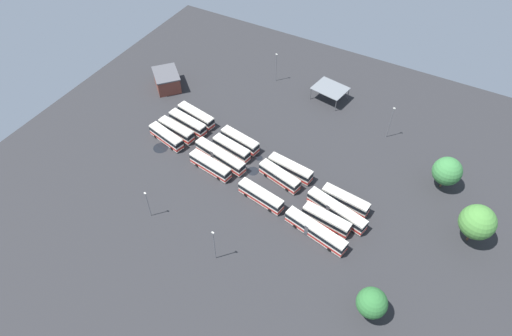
{
  "coord_description": "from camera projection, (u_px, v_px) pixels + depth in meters",
  "views": [
    {
      "loc": [
        37.25,
        -63.66,
        80.52
      ],
      "look_at": [
        1.43,
        0.54,
        1.52
      ],
      "focal_mm": 31.34,
      "sensor_mm": 36.0,
      "label": 1
    }
  ],
  "objects": [
    {
      "name": "bus_row3_slot1",
      "position": [
        326.0,
        220.0,
        97.03
      ],
      "size": [
        11.17,
        3.67,
        3.47
      ],
      "color": "silver",
      "rests_on": "ground_plane"
    },
    {
      "name": "bus_row3_slot3",
      "position": [
        345.0,
        200.0,
        100.68
      ],
      "size": [
        11.32,
        3.64,
        3.47
      ],
      "color": "silver",
      "rests_on": "ground_plane"
    },
    {
      "name": "maintenance_shelter",
      "position": [
        330.0,
        89.0,
        125.77
      ],
      "size": [
        10.09,
        8.72,
        3.89
      ],
      "color": "slate",
      "rests_on": "ground_plane"
    },
    {
      "name": "tree_north_edge",
      "position": [
        477.0,
        222.0,
        90.99
      ],
      "size": [
        7.38,
        7.38,
        10.08
      ],
      "color": "brown",
      "rests_on": "ground_plane"
    },
    {
      "name": "bus_row0_slot2",
      "position": [
        188.0,
        123.0,
        118.69
      ],
      "size": [
        11.7,
        4.2,
        3.47
      ],
      "color": "silver",
      "rests_on": "ground_plane"
    },
    {
      "name": "lamp_post_far_corner",
      "position": [
        276.0,
        66.0,
        130.86
      ],
      "size": [
        0.56,
        0.28,
        9.24
      ],
      "color": "slate",
      "rests_on": "ground_plane"
    },
    {
      "name": "bus_row2_slot2",
      "position": [
        280.0,
        176.0,
        105.67
      ],
      "size": [
        11.21,
        4.91,
        3.47
      ],
      "color": "silver",
      "rests_on": "ground_plane"
    },
    {
      "name": "bus_row3_slot2",
      "position": [
        336.0,
        210.0,
        98.75
      ],
      "size": [
        14.86,
        5.8,
        3.47
      ],
      "color": "silver",
      "rests_on": "ground_plane"
    },
    {
      "name": "puddle_back_corner",
      "position": [
        161.0,
        148.0,
        114.81
      ],
      "size": [
        3.91,
        3.91,
        0.01
      ],
      "primitive_type": "cylinder",
      "color": "black",
      "rests_on": "ground_plane"
    },
    {
      "name": "tree_south_edge",
      "position": [
        372.0,
        303.0,
        80.68
      ],
      "size": [
        5.77,
        5.77,
        7.71
      ],
      "color": "brown",
      "rests_on": "ground_plane"
    },
    {
      "name": "bus_row0_slot1",
      "position": [
        176.0,
        130.0,
        116.78
      ],
      "size": [
        10.93,
        4.04,
        3.47
      ],
      "color": "silver",
      "rests_on": "ground_plane"
    },
    {
      "name": "bus_row1_slot0",
      "position": [
        210.0,
        165.0,
        108.06
      ],
      "size": [
        11.69,
        4.2,
        3.47
      ],
      "color": "silver",
      "rests_on": "ground_plane"
    },
    {
      "name": "bus_row1_slot3",
      "position": [
        240.0,
        140.0,
        114.03
      ],
      "size": [
        11.17,
        4.31,
        3.47
      ],
      "color": "silver",
      "rests_on": "ground_plane"
    },
    {
      "name": "depot_building",
      "position": [
        167.0,
        80.0,
        130.52
      ],
      "size": [
        11.33,
        11.16,
        4.97
      ],
      "color": "brown",
      "rests_on": "ground_plane"
    },
    {
      "name": "bus_row1_slot1",
      "position": [
        220.0,
        156.0,
        110.21
      ],
      "size": [
        14.89,
        5.14,
        3.47
      ],
      "color": "silver",
      "rests_on": "ground_plane"
    },
    {
      "name": "lamp_post_near_entrance",
      "position": [
        214.0,
        244.0,
        88.94
      ],
      "size": [
        0.56,
        0.28,
        9.21
      ],
      "color": "slate",
      "rests_on": "ground_plane"
    },
    {
      "name": "bus_row2_slot3",
      "position": [
        290.0,
        168.0,
        107.37
      ],
      "size": [
        11.62,
        3.77,
        3.47
      ],
      "color": "silver",
      "rests_on": "ground_plane"
    },
    {
      "name": "lamp_post_mid_lot",
      "position": [
        390.0,
        122.0,
        113.81
      ],
      "size": [
        0.56,
        0.28,
        9.71
      ],
      "color": "slate",
      "rests_on": "ground_plane"
    },
    {
      "name": "puddle_between_rows",
      "position": [
        259.0,
        158.0,
        112.34
      ],
      "size": [
        1.95,
        1.95,
        0.01
      ],
      "primitive_type": "cylinder",
      "color": "black",
      "rests_on": "ground_plane"
    },
    {
      "name": "bus_row3_slot0",
      "position": [
        315.0,
        231.0,
        95.03
      ],
      "size": [
        14.88,
        5.38,
        3.47
      ],
      "color": "silver",
      "rests_on": "ground_plane"
    },
    {
      "name": "lamp_post_by_building",
      "position": [
        148.0,
        203.0,
        96.9
      ],
      "size": [
        0.56,
        0.28,
        7.87
      ],
      "color": "slate",
      "rests_on": "ground_plane"
    },
    {
      "name": "bus_row1_slot2",
      "position": [
        232.0,
        148.0,
        112.08
      ],
      "size": [
        10.78,
        4.18,
        3.47
      ],
      "color": "silver",
      "rests_on": "ground_plane"
    },
    {
      "name": "puddle_front_lane",
      "position": [
        253.0,
        171.0,
        109.27
      ],
      "size": [
        2.98,
        2.98,
        0.01
      ],
      "primitive_type": "cylinder",
      "color": "black",
      "rests_on": "ground_plane"
    },
    {
      "name": "puddle_centre_drain",
      "position": [
        252.0,
        143.0,
        115.93
      ],
      "size": [
        2.45,
        2.45,
        0.01
      ],
      "primitive_type": "cylinder",
      "color": "black",
      "rests_on": "ground_plane"
    },
    {
      "name": "bus_row2_slot0",
      "position": [
        261.0,
        196.0,
        101.55
      ],
      "size": [
        11.68,
        4.35,
        3.47
      ],
      "color": "silver",
      "rests_on": "ground_plane"
    },
    {
      "name": "ground_plane",
      "position": [
        250.0,
        172.0,
        109.18
      ],
      "size": [
        124.12,
        124.12,
        0.0
      ],
      "primitive_type": "plane",
      "color": "#28282B"
    },
    {
      "name": "tree_east_edge",
      "position": [
        447.0,
        171.0,
        102.08
      ],
      "size": [
        6.68,
        6.68,
        8.64
      ],
      "color": "brown",
      "rests_on": "ground_plane"
    },
    {
      "name": "bus_row0_slot0",
      "position": [
        166.0,
        137.0,
        115.0
      ],
      "size": [
        10.92,
        4.81,
        3.47
      ],
      "color": "silver",
      "rests_on": "ground_plane"
    },
    {
      "name": "bus_row0_slot3",
      "position": [
        196.0,
        116.0,
        120.67
      ],
      "size": [
        11.78,
        4.53,
        3.47
      ],
      "color": "silver",
      "rests_on": "ground_plane"
    }
  ]
}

